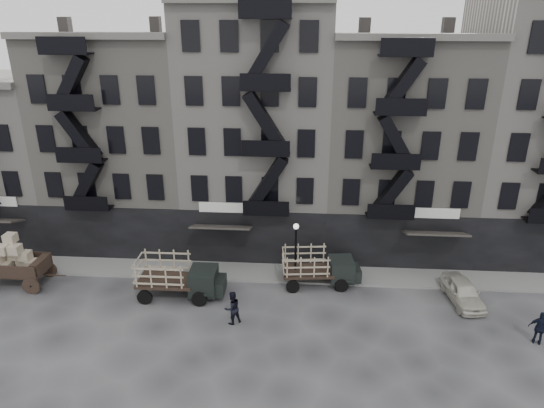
# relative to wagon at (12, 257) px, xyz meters

# --- Properties ---
(ground) EXTENTS (140.00, 140.00, 0.00)m
(ground) POSITION_rel_wagon_xyz_m (15.04, -1.24, -1.98)
(ground) COLOR #38383A
(ground) RESTS_ON ground
(sidewalk) EXTENTS (55.00, 2.50, 0.15)m
(sidewalk) POSITION_rel_wagon_xyz_m (15.04, 2.51, -1.91)
(sidewalk) COLOR slate
(sidewalk) RESTS_ON ground
(building_west) EXTENTS (10.00, 11.35, 13.20)m
(building_west) POSITION_rel_wagon_xyz_m (-4.96, 8.59, 4.02)
(building_west) COLOR #A6A199
(building_west) RESTS_ON ground
(building_midwest) EXTENTS (10.00, 11.35, 16.20)m
(building_midwest) POSITION_rel_wagon_xyz_m (5.04, 8.59, 5.52)
(building_midwest) COLOR gray
(building_midwest) RESTS_ON ground
(building_center) EXTENTS (10.00, 11.35, 18.20)m
(building_center) POSITION_rel_wagon_xyz_m (15.04, 8.59, 6.52)
(building_center) COLOR #A6A199
(building_center) RESTS_ON ground
(building_mideast) EXTENTS (10.00, 11.35, 16.20)m
(building_mideast) POSITION_rel_wagon_xyz_m (25.04, 8.59, 5.52)
(building_mideast) COLOR gray
(building_mideast) RESTS_ON ground
(building_east) EXTENTS (10.00, 11.35, 19.20)m
(building_east) POSITION_rel_wagon_xyz_m (35.04, 8.59, 7.02)
(building_east) COLOR #A6A199
(building_east) RESTS_ON ground
(lamp_post) EXTENTS (0.36, 0.36, 4.28)m
(lamp_post) POSITION_rel_wagon_xyz_m (18.04, 1.36, 0.80)
(lamp_post) COLOR black
(lamp_post) RESTS_ON ground
(wagon) EXTENTS (4.14, 2.29, 3.47)m
(wagon) POSITION_rel_wagon_xyz_m (0.00, 0.00, 0.00)
(wagon) COLOR black
(wagon) RESTS_ON ground
(stake_truck_west) EXTENTS (5.39, 2.28, 2.69)m
(stake_truck_west) POSITION_rel_wagon_xyz_m (10.87, -0.62, -0.45)
(stake_truck_west) COLOR black
(stake_truck_west) RESTS_ON ground
(stake_truck_east) EXTENTS (5.13, 2.50, 2.49)m
(stake_truck_east) POSITION_rel_wagon_xyz_m (19.56, 1.38, -0.56)
(stake_truck_east) COLOR black
(stake_truck_east) RESTS_ON ground
(car_east) EXTENTS (2.11, 4.19, 1.37)m
(car_east) POSITION_rel_wagon_xyz_m (28.31, -0.00, -1.30)
(car_east) COLOR #BCB8A8
(car_east) RESTS_ON ground
(pedestrian_mid) EXTENTS (1.24, 1.20, 2.01)m
(pedestrian_mid) POSITION_rel_wagon_xyz_m (14.61, -3.18, -0.97)
(pedestrian_mid) COLOR black
(pedestrian_mid) RESTS_ON ground
(policeman) EXTENTS (1.22, 0.89, 1.93)m
(policeman) POSITION_rel_wagon_xyz_m (31.18, -3.84, -1.02)
(policeman) COLOR black
(policeman) RESTS_ON ground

